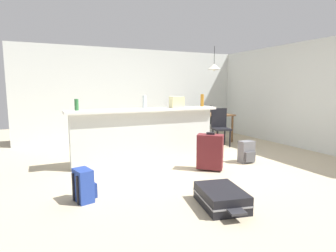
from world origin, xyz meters
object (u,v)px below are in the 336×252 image
Objects in this scene: bottle_clear at (144,102)px; dining_chair_far_side at (203,120)px; suitcase_flat_black at (221,197)px; suitcase_upright_maroon at (210,152)px; backpack_grey at (247,152)px; dining_table at (210,117)px; dining_chair_near_partition at (220,125)px; pendant_lamp at (214,67)px; bottle_green at (77,105)px; bottle_amber at (202,100)px; backpack_blue at (84,186)px; grocery_bag at (177,102)px.

dining_chair_far_side is at bearing 35.30° from bottle_clear.
dining_chair_far_side is 4.66m from suitcase_flat_black.
suitcase_upright_maroon reaches higher than backpack_grey.
dining_table is at bearing 57.00° from suitcase_upright_maroon.
dining_chair_far_side is at bearing 80.88° from dining_chair_near_partition.
pendant_lamp reaches higher than suitcase_upright_maroon.
bottle_green is at bearing 162.32° from backpack_grey.
bottle_amber is at bearing 0.84° from bottle_clear.
suitcase_upright_maroon is (2.21, 0.47, 0.13)m from backpack_blue.
backpack_blue is (-3.74, -2.68, -1.78)m from pendant_lamp.
pendant_lamp is (-0.01, -0.51, 1.47)m from dining_chair_far_side.
backpack_blue is (-1.50, 0.86, 0.09)m from suitcase_flat_black.
backpack_grey is (2.99, -0.95, -0.94)m from bottle_green.
backpack_grey is (-0.46, -1.53, -0.31)m from dining_chair_near_partition.
bottle_green is 3.56m from dining_chair_near_partition.
dining_table is 2.68m from suitcase_upright_maroon.
dining_table reaches higher than suitcase_flat_black.
suitcase_upright_maroon is 1.60× the size of backpack_grey.
grocery_bag is at bearing 142.80° from backpack_grey.
suitcase_upright_maroon is at bearing -114.09° from bottle_amber.
bottle_amber is 0.24× the size of dining_table.
bottle_amber is 1.28m from dining_chair_near_partition.
bottle_green is 3.28m from backpack_grey.
dining_table is (0.98, 1.19, -0.53)m from bottle_amber.
grocery_bag reaches higher than suitcase_flat_black.
dining_chair_far_side is (2.39, 1.69, -0.65)m from bottle_clear.
bottle_green is at bearing -170.49° from dining_chair_near_partition.
dining_table is 0.51m from dining_chair_far_side.
bottle_clear is 1.56m from suitcase_upright_maroon.
pendant_lamp is at bearing 57.61° from suitcase_flat_black.
dining_chair_far_side is 3.13m from suitcase_upright_maroon.
bottle_clear is at bearing 129.25° from suitcase_upright_maroon.
dining_chair_far_side reaches higher than dining_table.
bottle_green is 0.22× the size of dining_chair_near_partition.
backpack_grey is (-0.53, -2.11, -0.44)m from dining_table.
pendant_lamp is (0.16, 0.56, 1.47)m from dining_chair_near_partition.
bottle_amber is at bearing 65.91° from suitcase_upright_maroon.
dining_chair_far_side is 4.94m from backpack_blue.
dining_chair_near_partition is (3.46, 0.58, -0.63)m from bottle_green.
suitcase_flat_black is (-2.09, -2.99, -0.41)m from dining_chair_near_partition.
dining_chair_far_side is (1.08, 1.67, -0.66)m from bottle_amber.
backpack_blue is (-3.66, -2.70, -0.44)m from dining_table.
bottle_clear reaches higher than backpack_grey.
dining_table is 2.62× the size of backpack_grey.
bottle_clear is at bearing -153.49° from pendant_lamp.
suitcase_flat_black is at bearing -29.96° from backpack_blue.
dining_chair_near_partition is 1.00× the size of dining_chair_far_side.
suitcase_upright_maroon is (0.84, -1.02, -0.84)m from bottle_clear.
bottle_amber is at bearing 115.81° from backpack_grey.
backpack_grey is (-0.64, -2.60, -0.31)m from dining_chair_far_side.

